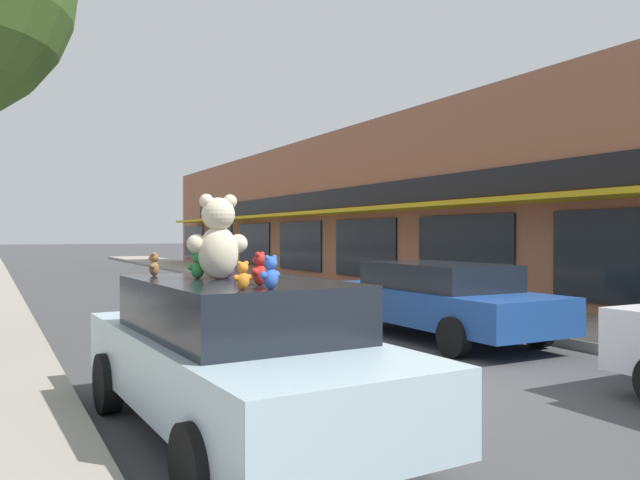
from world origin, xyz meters
The scene contains 12 objects.
ground_plane centered at (0.00, 0.00, 0.00)m, with size 260.00×260.00×0.00m, color #424244.
storefront_row centered at (12.50, 14.71, 2.88)m, with size 12.69×40.14×5.76m.
plush_art_car centered at (-2.57, -0.52, 0.76)m, with size 2.05×4.52×1.44m.
teddy_bear_giant centered at (-2.69, -0.37, 1.82)m, with size 0.59×0.37×0.79m.
teddy_bear_red centered at (-2.61, -1.20, 1.57)m, with size 0.19×0.18×0.28m.
teddy_bear_purple centered at (-2.54, -0.18, 1.59)m, with size 0.22×0.14×0.30m.
teddy_bear_green centered at (-2.84, -0.21, 1.56)m, with size 0.19×0.13×0.25m.
teddy_bear_blue centered at (-2.68, -1.58, 1.57)m, with size 0.20×0.14×0.26m.
teddy_bear_pink centered at (-2.35, 0.38, 1.63)m, with size 0.24×0.28×0.38m.
teddy_bear_orange centered at (-2.89, -1.52, 1.55)m, with size 0.16×0.11×0.22m.
teddy_bear_brown centered at (-3.10, 0.39, 1.56)m, with size 0.13×0.18×0.24m.
parked_car_far_center centered at (2.52, 2.89, 0.73)m, with size 1.98×4.80×1.35m.
Camera 1 is at (-4.58, -5.93, 1.85)m, focal length 35.00 mm.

